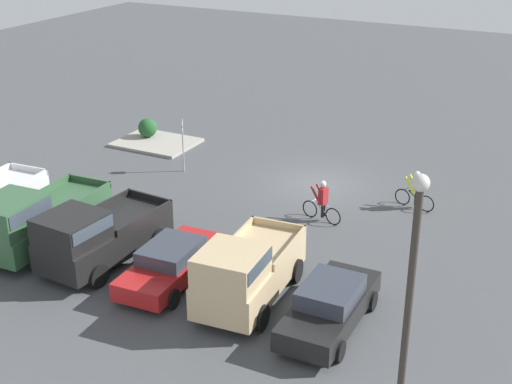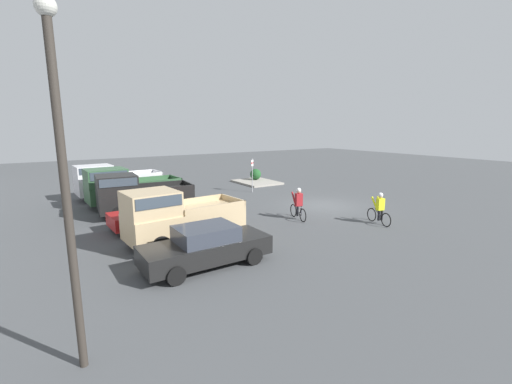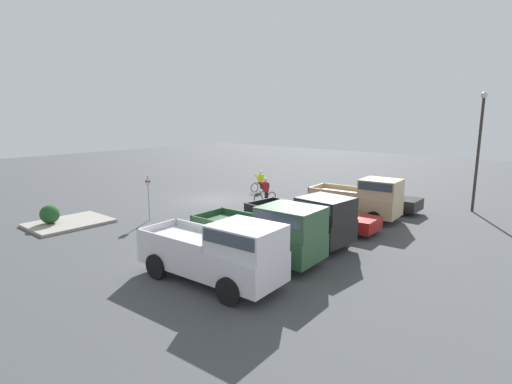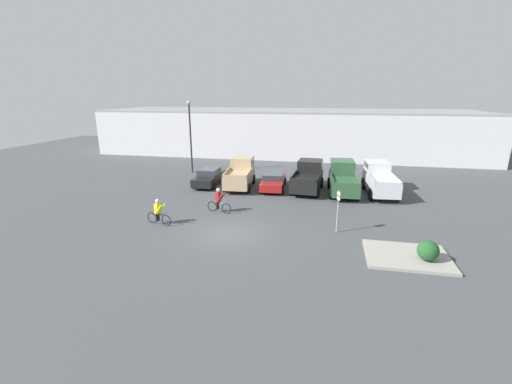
{
  "view_description": "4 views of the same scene",
  "coord_description": "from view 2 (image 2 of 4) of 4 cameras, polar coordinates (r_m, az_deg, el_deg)",
  "views": [
    {
      "loc": [
        -10.75,
        26.84,
        11.97
      ],
      "look_at": [
        0.75,
        4.51,
        1.2
      ],
      "focal_mm": 50.0,
      "sensor_mm": 36.0,
      "label": 1
    },
    {
      "loc": [
        -14.93,
        14.72,
        4.83
      ],
      "look_at": [
        0.75,
        4.51,
        1.2
      ],
      "focal_mm": 24.0,
      "sensor_mm": 36.0,
      "label": 2
    },
    {
      "loc": [
        18.33,
        19.67,
        5.7
      ],
      "look_at": [
        0.75,
        4.51,
        1.2
      ],
      "focal_mm": 28.0,
      "sensor_mm": 36.0,
      "label": 3
    },
    {
      "loc": [
        5.27,
        -17.25,
        7.58
      ],
      "look_at": [
        0.75,
        4.51,
        1.2
      ],
      "focal_mm": 24.0,
      "sensor_mm": 36.0,
      "label": 4
    }
  ],
  "objects": [
    {
      "name": "pickup_truck_2",
      "position": [
        22.35,
        -21.0,
        0.91
      ],
      "size": [
        2.41,
        5.59,
        2.35
      ],
      "color": "#2D5133",
      "rests_on": "ground_plane"
    },
    {
      "name": "curb_island",
      "position": [
        29.39,
        0.11,
        1.67
      ],
      "size": [
        3.87,
        3.0,
        0.15
      ],
      "primitive_type": "cube",
      "color": "gray",
      "rests_on": "ground_plane"
    },
    {
      "name": "cyclist_0",
      "position": [
        18.02,
        7.07,
        -1.9
      ],
      "size": [
        1.77,
        0.55,
        1.69
      ],
      "color": "black",
      "rests_on": "ground_plane"
    },
    {
      "name": "ground_plane",
      "position": [
        21.52,
        11.24,
        -2.21
      ],
      "size": [
        80.0,
        80.0,
        0.0
      ],
      "primitive_type": "plane",
      "color": "#424447"
    },
    {
      "name": "pickup_truck_1",
      "position": [
        19.74,
        -19.18,
        -0.33
      ],
      "size": [
        2.54,
        5.06,
        2.28
      ],
      "color": "black",
      "rests_on": "ground_plane"
    },
    {
      "name": "pickup_truck_0",
      "position": [
        14.45,
        -13.25,
        -3.92
      ],
      "size": [
        2.47,
        4.98,
        2.34
      ],
      "color": "tan",
      "rests_on": "ground_plane"
    },
    {
      "name": "sedan_0",
      "position": [
        12.16,
        -8.3,
        -8.92
      ],
      "size": [
        1.93,
        4.51,
        1.44
      ],
      "color": "black",
      "rests_on": "ground_plane"
    },
    {
      "name": "shrub",
      "position": [
        30.16,
        -0.07,
        2.98
      ],
      "size": [
        0.97,
        0.97,
        0.97
      ],
      "color": "#1E4C23",
      "rests_on": "curb_island"
    },
    {
      "name": "pickup_truck_3",
      "position": [
        25.03,
        -22.8,
        1.76
      ],
      "size": [
        2.41,
        5.53,
        2.3
      ],
      "color": "silver",
      "rests_on": "ground_plane"
    },
    {
      "name": "sedan_1",
      "position": [
        17.24,
        -15.79,
        -3.38
      ],
      "size": [
        2.12,
        4.63,
        1.33
      ],
      "color": "maroon",
      "rests_on": "ground_plane"
    },
    {
      "name": "cyclist_1",
      "position": [
        18.13,
        19.9,
        -2.52
      ],
      "size": [
        1.74,
        0.55,
        1.61
      ],
      "color": "black",
      "rests_on": "ground_plane"
    },
    {
      "name": "fire_lane_sign",
      "position": [
        25.11,
        -0.63,
        3.35
      ],
      "size": [
        0.17,
        0.27,
        2.49
      ],
      "color": "#9E9EA3",
      "rests_on": "ground_plane"
    },
    {
      "name": "lamppost",
      "position": [
        7.17,
        -29.5,
        3.56
      ],
      "size": [
        0.36,
        0.36,
        6.98
      ],
      "color": "#2D2823",
      "rests_on": "ground_plane"
    }
  ]
}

